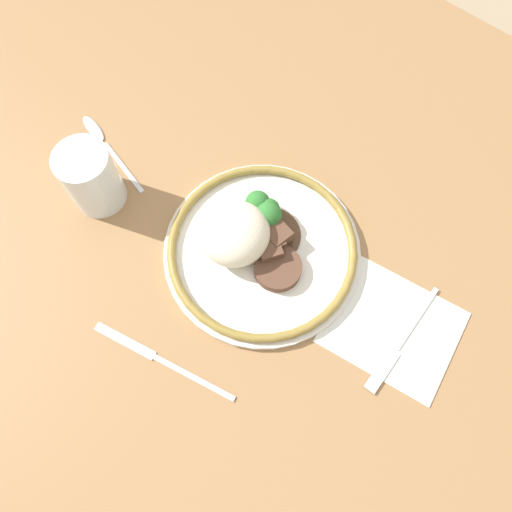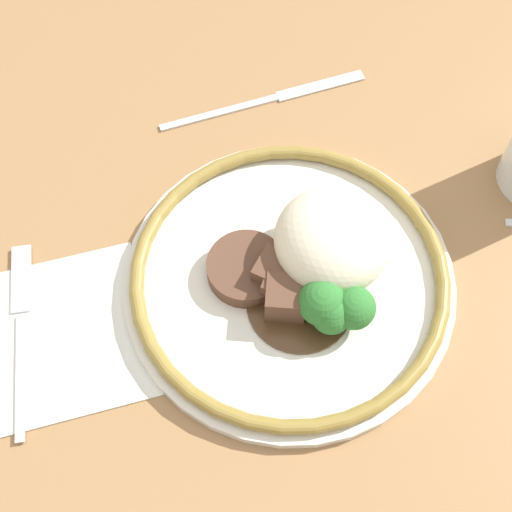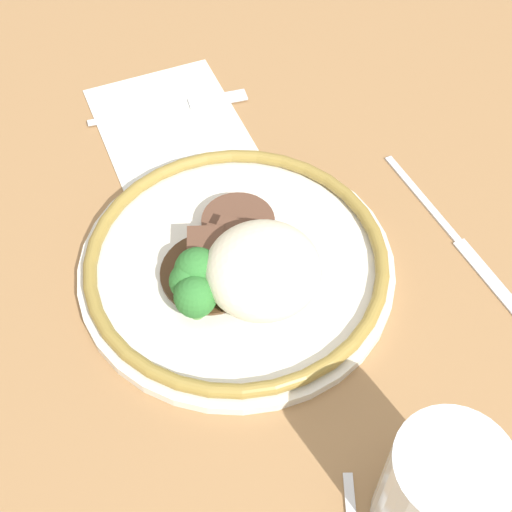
% 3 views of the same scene
% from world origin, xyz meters
% --- Properties ---
extents(ground_plane, '(8.00, 8.00, 0.00)m').
position_xyz_m(ground_plane, '(0.00, 0.00, 0.00)').
color(ground_plane, '#998466').
extents(dining_table, '(1.35, 1.12, 0.04)m').
position_xyz_m(dining_table, '(0.00, 0.00, 0.02)').
color(dining_table, olive).
rests_on(dining_table, ground).
extents(napkin, '(0.18, 0.16, 0.00)m').
position_xyz_m(napkin, '(-0.23, -0.01, 0.04)').
color(napkin, silver).
rests_on(napkin, dining_table).
extents(plate, '(0.27, 0.27, 0.07)m').
position_xyz_m(plate, '(-0.02, 0.01, 0.06)').
color(plate, silver).
rests_on(plate, dining_table).
extents(fork, '(0.02, 0.17, 0.00)m').
position_xyz_m(fork, '(-0.25, 0.01, 0.05)').
color(fork, silver).
rests_on(fork, napkin).
extents(knife, '(0.20, 0.05, 0.00)m').
position_xyz_m(knife, '(-0.01, 0.21, 0.04)').
color(knife, silver).
rests_on(knife, dining_table).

